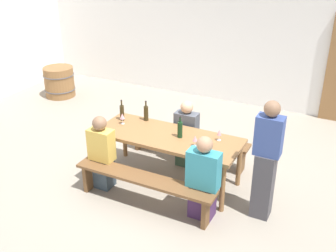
{
  "coord_description": "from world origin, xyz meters",
  "views": [
    {
      "loc": [
        2.34,
        -4.63,
        3.34
      ],
      "look_at": [
        0.0,
        0.0,
        0.9
      ],
      "focal_mm": 43.29,
      "sensor_mm": 36.0,
      "label": 1
    }
  ],
  "objects_px": {
    "standing_host": "(266,162)",
    "seated_guest_far_0": "(186,135)",
    "wine_bottle_1": "(122,112)",
    "wine_bottle_2": "(180,129)",
    "tasting_table": "(168,140)",
    "wine_glass_1": "(195,139)",
    "bench_far": "(188,140)",
    "wine_bottle_0": "(146,113)",
    "seated_guest_near_0": "(102,154)",
    "wine_barrel": "(59,82)",
    "seated_guest_near_1": "(203,180)",
    "wine_glass_2": "(122,116)",
    "bench_near": "(144,183)",
    "wine_glass_0": "(219,133)"
  },
  "relations": [
    {
      "from": "wine_bottle_1",
      "to": "wine_glass_1",
      "type": "distance_m",
      "value": 1.38
    },
    {
      "from": "seated_guest_near_1",
      "to": "seated_guest_far_0",
      "type": "relative_size",
      "value": 1.06
    },
    {
      "from": "seated_guest_near_0",
      "to": "wine_glass_0",
      "type": "bearing_deg",
      "value": -63.08
    },
    {
      "from": "bench_near",
      "to": "standing_host",
      "type": "distance_m",
      "value": 1.61
    },
    {
      "from": "bench_near",
      "to": "wine_glass_0",
      "type": "height_order",
      "value": "wine_glass_0"
    },
    {
      "from": "standing_host",
      "to": "wine_bottle_1",
      "type": "bearing_deg",
      "value": -8.62
    },
    {
      "from": "wine_bottle_0",
      "to": "wine_glass_1",
      "type": "distance_m",
      "value": 1.1
    },
    {
      "from": "standing_host",
      "to": "seated_guest_far_0",
      "type": "bearing_deg",
      "value": -27.81
    },
    {
      "from": "wine_bottle_0",
      "to": "wine_barrel",
      "type": "xyz_separation_m",
      "value": [
        -3.27,
        1.74,
        -0.54
      ]
    },
    {
      "from": "seated_guest_far_0",
      "to": "standing_host",
      "type": "distance_m",
      "value": 1.63
    },
    {
      "from": "wine_bottle_2",
      "to": "standing_host",
      "type": "height_order",
      "value": "standing_host"
    },
    {
      "from": "wine_bottle_2",
      "to": "wine_barrel",
      "type": "height_order",
      "value": "wine_bottle_2"
    },
    {
      "from": "wine_bottle_0",
      "to": "seated_guest_near_1",
      "type": "bearing_deg",
      "value": -33.68
    },
    {
      "from": "wine_barrel",
      "to": "seated_guest_far_0",
      "type": "bearing_deg",
      "value": -21.29
    },
    {
      "from": "wine_glass_0",
      "to": "bench_far",
      "type": "bearing_deg",
      "value": 143.4
    },
    {
      "from": "bench_near",
      "to": "wine_glass_0",
      "type": "distance_m",
      "value": 1.25
    },
    {
      "from": "wine_bottle_0",
      "to": "seated_guest_near_1",
      "type": "height_order",
      "value": "seated_guest_near_1"
    },
    {
      "from": "bench_far",
      "to": "wine_glass_1",
      "type": "distance_m",
      "value": 1.07
    },
    {
      "from": "wine_bottle_1",
      "to": "seated_guest_near_1",
      "type": "bearing_deg",
      "value": -23.6
    },
    {
      "from": "wine_bottle_0",
      "to": "wine_barrel",
      "type": "bearing_deg",
      "value": 151.99
    },
    {
      "from": "wine_bottle_1",
      "to": "wine_glass_2",
      "type": "bearing_deg",
      "value": -55.62
    },
    {
      "from": "tasting_table",
      "to": "standing_host",
      "type": "height_order",
      "value": "standing_host"
    },
    {
      "from": "seated_guest_near_0",
      "to": "bench_far",
      "type": "bearing_deg",
      "value": -31.22
    },
    {
      "from": "wine_bottle_2",
      "to": "seated_guest_far_0",
      "type": "relative_size",
      "value": 0.29
    },
    {
      "from": "seated_guest_near_1",
      "to": "wine_glass_2",
      "type": "bearing_deg",
      "value": 68.96
    },
    {
      "from": "bench_near",
      "to": "wine_glass_2",
      "type": "xyz_separation_m",
      "value": [
        -0.8,
        0.76,
        0.51
      ]
    },
    {
      "from": "bench_far",
      "to": "wine_bottle_1",
      "type": "bearing_deg",
      "value": -148.15
    },
    {
      "from": "wine_bottle_0",
      "to": "seated_guest_near_0",
      "type": "distance_m",
      "value": 0.97
    },
    {
      "from": "bench_far",
      "to": "wine_bottle_0",
      "type": "distance_m",
      "value": 0.84
    },
    {
      "from": "standing_host",
      "to": "bench_near",
      "type": "bearing_deg",
      "value": 19.6
    },
    {
      "from": "wine_bottle_2",
      "to": "wine_glass_1",
      "type": "xyz_separation_m",
      "value": [
        0.29,
        -0.14,
        -0.02
      ]
    },
    {
      "from": "tasting_table",
      "to": "wine_bottle_1",
      "type": "xyz_separation_m",
      "value": [
        -0.88,
        0.16,
        0.2
      ]
    },
    {
      "from": "wine_glass_0",
      "to": "wine_glass_2",
      "type": "distance_m",
      "value": 1.51
    },
    {
      "from": "wine_bottle_0",
      "to": "wine_glass_2",
      "type": "height_order",
      "value": "wine_bottle_0"
    },
    {
      "from": "wine_bottle_1",
      "to": "seated_guest_far_0",
      "type": "relative_size",
      "value": 0.31
    },
    {
      "from": "tasting_table",
      "to": "standing_host",
      "type": "relative_size",
      "value": 1.31
    },
    {
      "from": "bench_near",
      "to": "standing_host",
      "type": "bearing_deg",
      "value": 19.6
    },
    {
      "from": "standing_host",
      "to": "wine_bottle_2",
      "type": "bearing_deg",
      "value": -9.65
    },
    {
      "from": "bench_near",
      "to": "wine_bottle_2",
      "type": "distance_m",
      "value": 0.92
    },
    {
      "from": "bench_near",
      "to": "standing_host",
      "type": "xyz_separation_m",
      "value": [
        1.46,
        0.52,
        0.43
      ]
    },
    {
      "from": "bench_far",
      "to": "standing_host",
      "type": "bearing_deg",
      "value": -31.65
    },
    {
      "from": "tasting_table",
      "to": "wine_bottle_2",
      "type": "xyz_separation_m",
      "value": [
        0.17,
        0.03,
        0.2
      ]
    },
    {
      "from": "wine_bottle_2",
      "to": "seated_guest_near_0",
      "type": "bearing_deg",
      "value": -148.06
    },
    {
      "from": "wine_bottle_2",
      "to": "wine_glass_2",
      "type": "height_order",
      "value": "wine_bottle_2"
    },
    {
      "from": "wine_glass_1",
      "to": "standing_host",
      "type": "relative_size",
      "value": 0.1
    },
    {
      "from": "wine_glass_0",
      "to": "wine_glass_2",
      "type": "relative_size",
      "value": 0.98
    },
    {
      "from": "wine_glass_1",
      "to": "seated_guest_near_1",
      "type": "bearing_deg",
      "value": -55.01
    },
    {
      "from": "wine_bottle_1",
      "to": "wine_bottle_2",
      "type": "bearing_deg",
      "value": -7.36
    },
    {
      "from": "bench_near",
      "to": "seated_guest_near_1",
      "type": "relative_size",
      "value": 1.74
    },
    {
      "from": "bench_near",
      "to": "wine_bottle_0",
      "type": "xyz_separation_m",
      "value": [
        -0.54,
        1.03,
        0.52
      ]
    }
  ]
}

